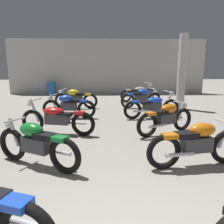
% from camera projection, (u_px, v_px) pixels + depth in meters
% --- Properties ---
extents(back_wall, '(13.07, 0.24, 3.60)m').
position_uv_depth(back_wall, '(107.00, 67.00, 14.70)').
color(back_wall, '#BCBAB7').
rests_on(back_wall, ground).
extents(support_pillar, '(0.36, 0.36, 3.20)m').
position_uv_depth(support_pillar, '(182.00, 72.00, 9.44)').
color(support_pillar, '#BCBAB7').
rests_on(support_pillar, ground).
extents(motorcycle_left_row_1, '(1.80, 1.01, 0.88)m').
position_uv_depth(motorcycle_left_row_1, '(36.00, 143.00, 4.11)').
color(motorcycle_left_row_1, black).
rests_on(motorcycle_left_row_1, ground).
extents(motorcycle_left_row_2, '(2.14, 0.78, 0.97)m').
position_uv_depth(motorcycle_left_row_2, '(57.00, 118.00, 6.07)').
color(motorcycle_left_row_2, black).
rests_on(motorcycle_left_row_2, ground).
extents(motorcycle_left_row_3, '(1.97, 0.48, 0.88)m').
position_uv_depth(motorcycle_left_row_3, '(69.00, 106.00, 7.98)').
color(motorcycle_left_row_3, black).
rests_on(motorcycle_left_row_3, ground).
extents(motorcycle_left_row_4, '(1.97, 0.50, 0.88)m').
position_uv_depth(motorcycle_left_row_4, '(76.00, 98.00, 9.83)').
color(motorcycle_left_row_4, black).
rests_on(motorcycle_left_row_4, ground).
extents(motorcycle_right_row_1, '(1.96, 0.60, 0.88)m').
position_uv_depth(motorcycle_right_row_1, '(197.00, 143.00, 4.12)').
color(motorcycle_right_row_1, black).
rests_on(motorcycle_right_row_1, ground).
extents(motorcycle_right_row_2, '(1.80, 1.00, 0.88)m').
position_uv_depth(motorcycle_right_row_2, '(166.00, 118.00, 6.11)').
color(motorcycle_right_row_2, black).
rests_on(motorcycle_right_row_2, ground).
extents(motorcycle_right_row_3, '(2.14, 0.80, 0.97)m').
position_uv_depth(motorcycle_right_row_3, '(152.00, 106.00, 7.97)').
color(motorcycle_right_row_3, black).
rests_on(motorcycle_right_row_3, ground).
extents(motorcycle_right_row_4, '(1.93, 0.70, 0.88)m').
position_uv_depth(motorcycle_right_row_4, '(141.00, 98.00, 9.97)').
color(motorcycle_right_row_4, black).
rests_on(motorcycle_right_row_4, ground).
extents(motorcycle_right_row_5, '(2.01, 1.09, 0.97)m').
position_uv_depth(motorcycle_right_row_5, '(138.00, 93.00, 11.81)').
color(motorcycle_right_row_5, black).
rests_on(motorcycle_right_row_5, ground).
extents(oil_drum, '(0.59, 0.59, 0.85)m').
position_uv_depth(oil_drum, '(51.00, 89.00, 14.17)').
color(oil_drum, '#23519E').
rests_on(oil_drum, ground).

